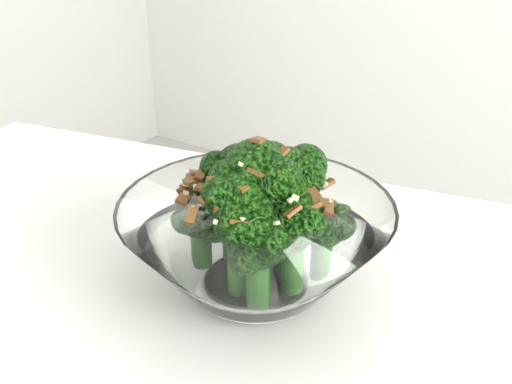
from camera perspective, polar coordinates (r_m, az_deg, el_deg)
The scene contains 1 object.
broccoli_dish at distance 0.48m, azimuth 0.07°, elevation -4.32°, with size 0.23×0.23×0.15m.
Camera 1 is at (0.18, -0.24, 1.05)m, focal length 40.00 mm.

